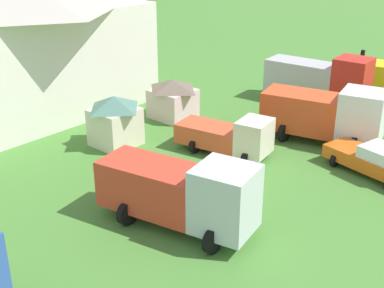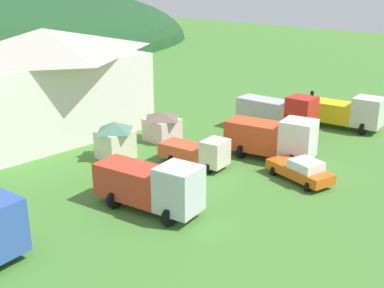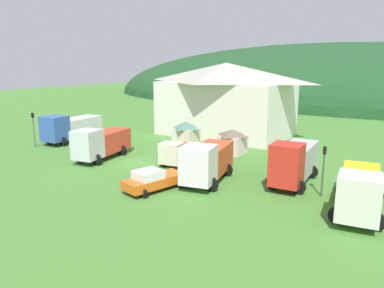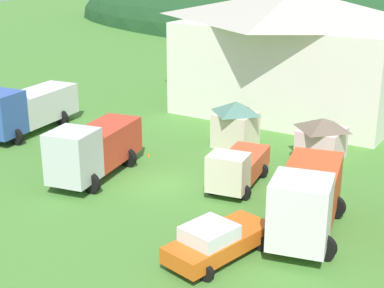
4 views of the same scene
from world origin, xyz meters
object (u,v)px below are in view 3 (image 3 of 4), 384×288
object	(u,v)px
flatbed_truck_yellow	(359,189)
traffic_light_west	(34,126)
play_shed_pink	(232,141)
traffic_light_east	(324,166)
heavy_rig_white	(207,161)
service_pickup_orange	(153,180)
tow_truck_silver	(100,142)
box_truck_blue	(70,127)
traffic_cone_near_pickup	(135,151)
crane_truck_red	(294,161)
play_shed_cream	(186,134)
light_truck_cream	(179,152)
depot_building	(226,98)

from	to	relation	value
flatbed_truck_yellow	traffic_light_west	xyz separation A→B (m)	(-34.31, -0.50, 0.80)
play_shed_pink	traffic_light_east	world-z (taller)	traffic_light_east
heavy_rig_white	service_pickup_orange	xyz separation A→B (m)	(-2.29, -3.94, -0.97)
flatbed_truck_yellow	traffic_light_west	distance (m)	34.33
tow_truck_silver	traffic_light_east	world-z (taller)	traffic_light_east
tow_truck_silver	flatbed_truck_yellow	bearing A→B (deg)	79.11
traffic_light_east	traffic_light_west	bearing A→B (deg)	-175.82
box_truck_blue	tow_truck_silver	world-z (taller)	box_truck_blue
traffic_cone_near_pickup	flatbed_truck_yellow	bearing A→B (deg)	-10.57
crane_truck_red	traffic_light_west	xyz separation A→B (m)	(-28.83, -3.94, 0.55)
crane_truck_red	traffic_cone_near_pickup	bearing A→B (deg)	-97.83
play_shed_cream	traffic_light_west	xyz separation A→B (m)	(-14.52, -9.47, 0.89)
tow_truck_silver	light_truck_cream	size ratio (longest dim) A/B	1.29
play_shed_pink	service_pickup_orange	bearing A→B (deg)	-87.75
play_shed_cream	play_shed_pink	xyz separation A→B (m)	(5.56, 0.60, -0.20)
box_truck_blue	traffic_light_east	size ratio (longest dim) A/B	2.22
play_shed_cream	light_truck_cream	world-z (taller)	play_shed_cream
flatbed_truck_yellow	heavy_rig_white	bearing A→B (deg)	-98.30
crane_truck_red	flatbed_truck_yellow	xyz separation A→B (m)	(5.48, -3.45, -0.25)
heavy_rig_white	flatbed_truck_yellow	world-z (taller)	heavy_rig_white
play_shed_cream	box_truck_blue	world-z (taller)	box_truck_blue
play_shed_cream	light_truck_cream	bearing A→B (deg)	-61.15
play_shed_pink	heavy_rig_white	xyz separation A→B (m)	(2.83, -9.67, 0.46)
crane_truck_red	service_pickup_orange	bearing A→B (deg)	-52.59
crane_truck_red	service_pickup_orange	xyz separation A→B (m)	(-8.22, -7.48, -1.05)
flatbed_truck_yellow	traffic_light_east	size ratio (longest dim) A/B	2.22
play_shed_cream	traffic_cone_near_pickup	world-z (taller)	play_shed_cream
box_truck_blue	flatbed_truck_yellow	distance (m)	33.65
play_shed_cream	light_truck_cream	xyz separation A→B (m)	(3.24, -5.88, -0.41)
heavy_rig_white	flatbed_truck_yellow	distance (m)	11.41
light_truck_cream	heavy_rig_white	xyz separation A→B (m)	(5.15, -3.19, 0.67)
play_shed_pink	traffic_cone_near_pickup	bearing A→B (deg)	-150.37
service_pickup_orange	traffic_cone_near_pickup	bearing A→B (deg)	-118.20
light_truck_cream	flatbed_truck_yellow	world-z (taller)	flatbed_truck_yellow
play_shed_cream	flatbed_truck_yellow	bearing A→B (deg)	-24.39
service_pickup_orange	traffic_light_west	size ratio (longest dim) A/B	1.32
box_truck_blue	heavy_rig_white	bearing A→B (deg)	72.52
flatbed_truck_yellow	traffic_light_east	distance (m)	3.38
heavy_rig_white	service_pickup_orange	size ratio (longest dim) A/B	1.39
tow_truck_silver	flatbed_truck_yellow	distance (m)	23.94
heavy_rig_white	crane_truck_red	xyz separation A→B (m)	(5.93, 3.54, 0.08)
traffic_light_west	tow_truck_silver	bearing A→B (deg)	2.84
play_shed_pink	crane_truck_red	distance (m)	10.70
play_shed_pink	tow_truck_silver	bearing A→B (deg)	-135.43
tow_truck_silver	light_truck_cream	world-z (taller)	tow_truck_silver
tow_truck_silver	traffic_light_east	size ratio (longest dim) A/B	1.95
heavy_rig_white	traffic_light_east	xyz separation A→B (m)	(8.64, 1.90, 0.51)
depot_building	play_shed_pink	xyz separation A→B (m)	(5.74, -8.63, -3.52)
traffic_light_east	crane_truck_red	bearing A→B (deg)	148.85
tow_truck_silver	traffic_cone_near_pickup	size ratio (longest dim) A/B	12.53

